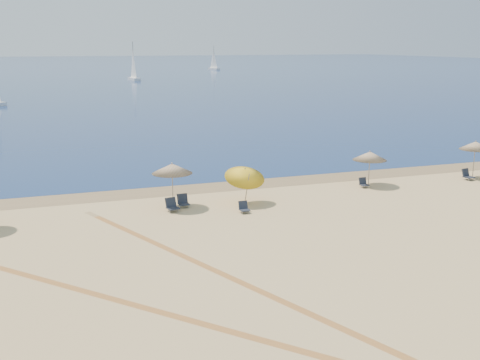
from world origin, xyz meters
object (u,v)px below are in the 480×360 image
object	(u,v)px
chair_4	(183,201)
chair_3	(172,205)
umbrella_4	(370,156)
chair_6	(364,183)
umbrella_5	(475,146)
umbrella_2	(172,169)
chair_7	(467,175)
umbrella_3	(245,174)
sailboat_2	(134,69)
chair_5	(244,208)
sailboat_1	(214,62)

from	to	relation	value
chair_4	chair_3	bearing A→B (deg)	-141.50
umbrella_4	chair_6	xyz separation A→B (m)	(-0.61, -0.41, -1.67)
umbrella_4	umbrella_5	xyz separation A→B (m)	(7.92, -0.42, 0.30)
umbrella_2	chair_4	xyz separation A→B (m)	(0.53, -0.20, -1.89)
umbrella_2	umbrella_4	distance (m)	13.19
chair_3	chair_7	bearing A→B (deg)	-9.80
umbrella_2	umbrella_3	bearing A→B (deg)	-10.04
chair_6	chair_7	size ratio (longest dim) A/B	0.74
umbrella_2	umbrella_3	xyz separation A→B (m)	(4.06, -0.72, -0.43)
umbrella_3	chair_7	bearing A→B (deg)	3.05
chair_6	sailboat_2	xyz separation A→B (m)	(2.30, 114.34, 2.58)
umbrella_5	chair_3	size ratio (longest dim) A/B	3.10
umbrella_4	chair_5	world-z (taller)	umbrella_4
chair_5	chair_7	size ratio (longest dim) A/B	0.75
chair_5	chair_3	bearing A→B (deg)	156.03
umbrella_4	umbrella_5	size ratio (longest dim) A/B	0.88
chair_7	chair_3	bearing A→B (deg)	170.79
umbrella_5	chair_3	xyz separation A→B (m)	(-21.31, -1.37, -1.91)
chair_3	sailboat_2	size ratio (longest dim) A/B	0.09
chair_5	chair_4	bearing A→B (deg)	141.67
umbrella_2	chair_3	xyz separation A→B (m)	(-0.24, -0.85, -1.88)
umbrella_2	chair_5	bearing A→B (deg)	-34.57
chair_3	chair_5	size ratio (longest dim) A/B	1.36
chair_3	chair_7	xyz separation A→B (m)	(20.54, 1.00, -0.00)
chair_4	chair_5	world-z (taller)	chair_4
chair_4	sailboat_2	distance (m)	115.98
chair_5	chair_7	world-z (taller)	chair_7
chair_3	chair_4	world-z (taller)	chair_3
sailboat_1	sailboat_2	distance (m)	61.48
chair_5	sailboat_1	world-z (taller)	sailboat_1
umbrella_2	chair_4	size ratio (longest dim) A/B	3.54
umbrella_3	chair_6	distance (m)	8.71
umbrella_3	sailboat_2	distance (m)	116.09
sailboat_2	chair_5	bearing A→B (deg)	-102.69
umbrella_4	sailboat_2	size ratio (longest dim) A/B	0.24
chair_5	sailboat_2	bearing A→B (deg)	82.84
umbrella_5	chair_7	bearing A→B (deg)	-154.46
chair_3	sailboat_2	xyz separation A→B (m)	(15.09, 115.72, 2.52)
umbrella_2	chair_7	distance (m)	20.38
umbrella_3	chair_4	world-z (taller)	umbrella_3
chair_6	chair_4	bearing A→B (deg)	-175.74
umbrella_2	sailboat_2	distance (m)	115.82
chair_6	sailboat_1	xyz separation A→B (m)	(37.57, 164.69, 2.24)
umbrella_2	chair_6	size ratio (longest dim) A/B	4.19
chair_7	sailboat_2	bearing A→B (deg)	80.73
umbrella_3	chair_7	xyz separation A→B (m)	(16.24, 0.86, -1.45)
umbrella_5	sailboat_2	size ratio (longest dim) A/B	0.27
chair_5	chair_6	size ratio (longest dim) A/B	1.01
umbrella_2	sailboat_1	xyz separation A→B (m)	(50.11, 165.22, 0.30)
umbrella_3	umbrella_4	size ratio (longest dim) A/B	1.09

